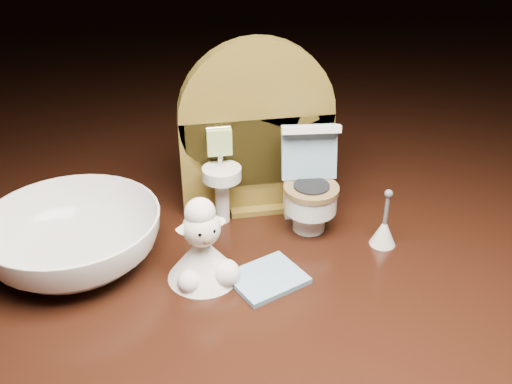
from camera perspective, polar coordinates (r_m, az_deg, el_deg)
The scene contains 6 objects.
backdrop_panel at distance 0.48m, azimuth 0.01°, elevation 5.32°, with size 0.13×0.05×0.15m.
toy_toilet at distance 0.47m, azimuth 5.30°, elevation 0.23°, with size 0.05×0.06×0.09m.
bath_mat at distance 0.42m, azimuth 1.13°, elevation -8.61°, with size 0.05×0.04×0.00m, color #79A1BE.
toilet_brush at distance 0.46m, azimuth 12.66°, elevation -3.74°, with size 0.02×0.02×0.05m.
plush_lamb at distance 0.41m, azimuth -5.30°, elevation -5.94°, with size 0.05×0.05×0.07m.
ceramic_bowl at distance 0.45m, azimuth -17.73°, elevation -4.50°, with size 0.13×0.13×0.04m, color white.
Camera 1 is at (-0.08, -0.36, 0.26)m, focal length 40.00 mm.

